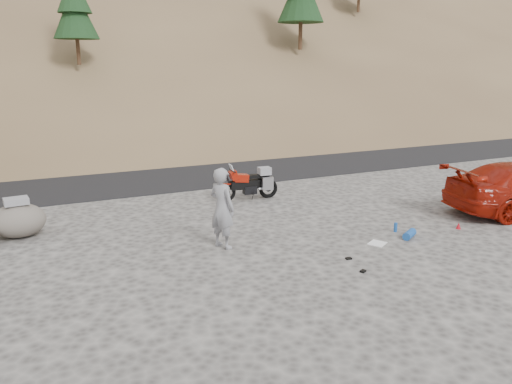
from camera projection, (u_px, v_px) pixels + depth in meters
ground at (315, 232)px, 12.86m from camera, size 140.00×140.00×0.00m
road at (202, 169)px, 20.78m from camera, size 120.00×7.00×0.05m
motorcycle at (251, 184)px, 15.88m from camera, size 2.04×0.65×1.21m
man at (223, 247)px, 11.82m from camera, size 0.71×0.83×1.92m
boulder at (18, 220)px, 12.42m from camera, size 1.40×1.22×1.03m
gear_white_cloth at (377, 243)px, 12.03m from camera, size 0.54×0.52×0.01m
gear_blue_mat at (409, 234)px, 12.40m from camera, size 0.53×0.43×0.20m
gear_bottle at (396, 227)px, 12.86m from camera, size 0.09×0.09×0.24m
gear_funnel at (459, 226)px, 13.11m from camera, size 0.13×0.13×0.17m
gear_glove_a at (349, 258)px, 11.06m from camera, size 0.14×0.10×0.04m
gear_glove_b at (363, 271)px, 10.38m from camera, size 0.15×0.13×0.04m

